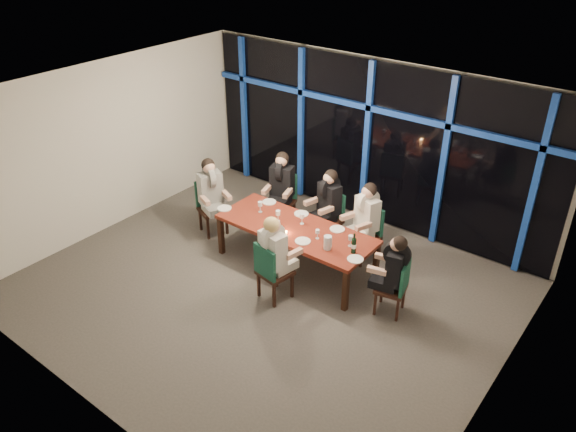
{
  "coord_description": "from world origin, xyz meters",
  "views": [
    {
      "loc": [
        4.56,
        -5.3,
        5.32
      ],
      "look_at": [
        0.0,
        0.6,
        1.05
      ],
      "focal_mm": 35.0,
      "sensor_mm": 36.0,
      "label": 1
    }
  ],
  "objects_px": {
    "chair_end_right": "(397,285)",
    "wine_bottle": "(354,245)",
    "dining_table": "(296,231)",
    "diner_near_mid": "(275,246)",
    "diner_end_right": "(394,263)",
    "chair_far_left": "(283,196)",
    "diner_end_left": "(211,186)",
    "diner_far_mid": "(328,197)",
    "diner_far_right": "(366,211)",
    "water_pitcher": "(328,243)",
    "chair_far_right": "(368,230)",
    "chair_far_mid": "(331,215)",
    "diner_far_left": "(281,179)",
    "chair_end_left": "(210,204)",
    "chair_near_mid": "(271,270)"
  },
  "relations": [
    {
      "from": "chair_far_mid",
      "to": "water_pitcher",
      "type": "height_order",
      "value": "water_pitcher"
    },
    {
      "from": "diner_far_mid",
      "to": "diner_end_left",
      "type": "relative_size",
      "value": 0.97
    },
    {
      "from": "chair_far_left",
      "to": "chair_far_right",
      "type": "height_order",
      "value": "chair_far_left"
    },
    {
      "from": "diner_far_mid",
      "to": "diner_far_right",
      "type": "height_order",
      "value": "diner_far_right"
    },
    {
      "from": "chair_far_mid",
      "to": "diner_far_left",
      "type": "distance_m",
      "value": 1.1
    },
    {
      "from": "diner_far_mid",
      "to": "water_pitcher",
      "type": "height_order",
      "value": "diner_far_mid"
    },
    {
      "from": "dining_table",
      "to": "diner_end_left",
      "type": "distance_m",
      "value": 1.85
    },
    {
      "from": "diner_end_left",
      "to": "chair_end_left",
      "type": "bearing_deg",
      "value": 90.0
    },
    {
      "from": "diner_end_left",
      "to": "diner_end_right",
      "type": "height_order",
      "value": "diner_end_left"
    },
    {
      "from": "chair_end_right",
      "to": "diner_end_right",
      "type": "xyz_separation_m",
      "value": [
        -0.07,
        -0.02,
        0.35
      ]
    },
    {
      "from": "diner_far_left",
      "to": "chair_end_left",
      "type": "bearing_deg",
      "value": -150.51
    },
    {
      "from": "wine_bottle",
      "to": "water_pitcher",
      "type": "distance_m",
      "value": 0.39
    },
    {
      "from": "dining_table",
      "to": "diner_far_left",
      "type": "bearing_deg",
      "value": 137.73
    },
    {
      "from": "diner_far_mid",
      "to": "diner_far_right",
      "type": "bearing_deg",
      "value": 11.42
    },
    {
      "from": "chair_far_right",
      "to": "diner_far_mid",
      "type": "bearing_deg",
      "value": -159.2
    },
    {
      "from": "diner_far_left",
      "to": "water_pitcher",
      "type": "relative_size",
      "value": 4.37
    },
    {
      "from": "chair_end_right",
      "to": "wine_bottle",
      "type": "height_order",
      "value": "wine_bottle"
    },
    {
      "from": "chair_near_mid",
      "to": "diner_near_mid",
      "type": "bearing_deg",
      "value": -90.0
    },
    {
      "from": "dining_table",
      "to": "chair_far_left",
      "type": "height_order",
      "value": "chair_far_left"
    },
    {
      "from": "wine_bottle",
      "to": "chair_far_mid",
      "type": "bearing_deg",
      "value": 136.0
    },
    {
      "from": "chair_far_right",
      "to": "diner_near_mid",
      "type": "height_order",
      "value": "diner_near_mid"
    },
    {
      "from": "chair_far_mid",
      "to": "diner_far_mid",
      "type": "height_order",
      "value": "diner_far_mid"
    },
    {
      "from": "chair_near_mid",
      "to": "diner_far_left",
      "type": "relative_size",
      "value": 1.01
    },
    {
      "from": "chair_far_left",
      "to": "diner_end_left",
      "type": "distance_m",
      "value": 1.35
    },
    {
      "from": "chair_near_mid",
      "to": "chair_far_mid",
      "type": "bearing_deg",
      "value": -72.98
    },
    {
      "from": "chair_far_right",
      "to": "chair_end_right",
      "type": "distance_m",
      "value": 1.48
    },
    {
      "from": "dining_table",
      "to": "chair_far_mid",
      "type": "height_order",
      "value": "chair_far_mid"
    },
    {
      "from": "diner_end_right",
      "to": "wine_bottle",
      "type": "height_order",
      "value": "diner_end_right"
    },
    {
      "from": "chair_far_mid",
      "to": "diner_far_right",
      "type": "height_order",
      "value": "diner_far_right"
    },
    {
      "from": "chair_far_right",
      "to": "diner_far_right",
      "type": "distance_m",
      "value": 0.39
    },
    {
      "from": "chair_end_right",
      "to": "diner_far_mid",
      "type": "xyz_separation_m",
      "value": [
        -1.88,
        1.0,
        0.4
      ]
    },
    {
      "from": "dining_table",
      "to": "diner_near_mid",
      "type": "relative_size",
      "value": 2.78
    },
    {
      "from": "chair_end_left",
      "to": "diner_end_left",
      "type": "distance_m",
      "value": 0.39
    },
    {
      "from": "chair_end_right",
      "to": "wine_bottle",
      "type": "xyz_separation_m",
      "value": [
        -0.74,
        -0.0,
        0.38
      ]
    },
    {
      "from": "chair_far_right",
      "to": "chair_near_mid",
      "type": "xyz_separation_m",
      "value": [
        -0.55,
        -1.86,
        0.0
      ]
    },
    {
      "from": "diner_end_right",
      "to": "diner_far_left",
      "type": "bearing_deg",
      "value": -122.18
    },
    {
      "from": "chair_far_mid",
      "to": "diner_far_left",
      "type": "height_order",
      "value": "diner_far_left"
    },
    {
      "from": "diner_end_right",
      "to": "water_pitcher",
      "type": "distance_m",
      "value": 1.04
    },
    {
      "from": "diner_end_left",
      "to": "diner_near_mid",
      "type": "bearing_deg",
      "value": -88.17
    },
    {
      "from": "dining_table",
      "to": "diner_far_mid",
      "type": "distance_m",
      "value": 0.97
    },
    {
      "from": "dining_table",
      "to": "diner_near_mid",
      "type": "height_order",
      "value": "diner_near_mid"
    },
    {
      "from": "chair_far_left",
      "to": "diner_end_left",
      "type": "xyz_separation_m",
      "value": [
        -0.79,
        -1.03,
        0.38
      ]
    },
    {
      "from": "chair_far_mid",
      "to": "wine_bottle",
      "type": "distance_m",
      "value": 1.59
    },
    {
      "from": "diner_near_mid",
      "to": "wine_bottle",
      "type": "distance_m",
      "value": 1.16
    },
    {
      "from": "chair_far_left",
      "to": "chair_end_left",
      "type": "relative_size",
      "value": 1.01
    },
    {
      "from": "diner_end_right",
      "to": "diner_near_mid",
      "type": "distance_m",
      "value": 1.71
    },
    {
      "from": "chair_far_left",
      "to": "diner_near_mid",
      "type": "distance_m",
      "value": 2.27
    },
    {
      "from": "diner_end_right",
      "to": "diner_near_mid",
      "type": "bearing_deg",
      "value": -76.47
    },
    {
      "from": "chair_far_right",
      "to": "chair_end_right",
      "type": "height_order",
      "value": "chair_far_right"
    },
    {
      "from": "dining_table",
      "to": "chair_far_left",
      "type": "xyz_separation_m",
      "value": [
        -1.05,
        1.01,
        -0.14
      ]
    }
  ]
}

